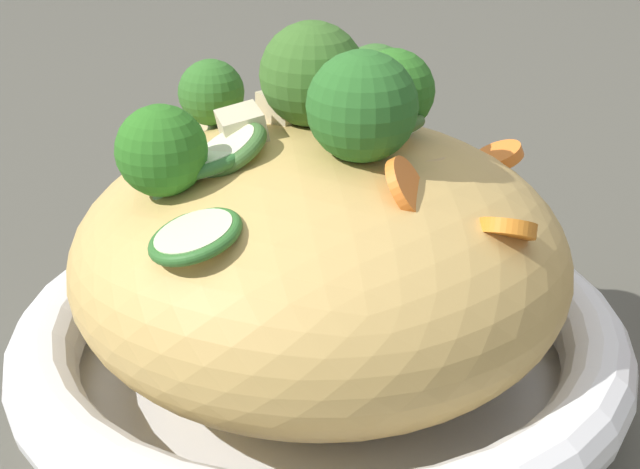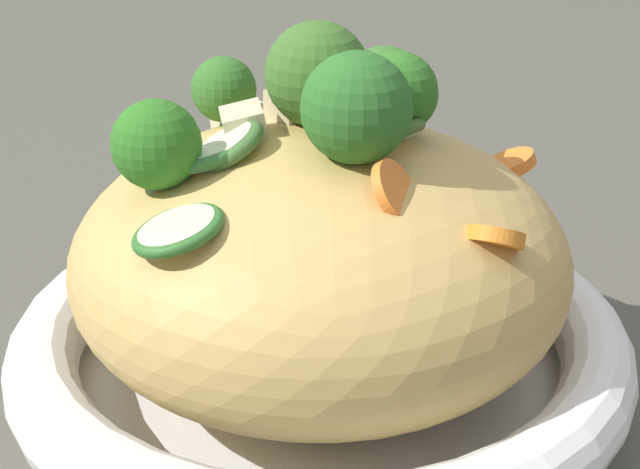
% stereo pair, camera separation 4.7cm
% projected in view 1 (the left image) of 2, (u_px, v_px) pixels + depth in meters
% --- Properties ---
extents(ground_plane, '(3.00, 3.00, 0.00)m').
position_uv_depth(ground_plane, '(320.00, 396.00, 0.51)').
color(ground_plane, '#4D4B41').
extents(serving_bowl, '(0.32, 0.32, 0.05)m').
position_uv_depth(serving_bowl, '(320.00, 352.00, 0.50)').
color(serving_bowl, white).
rests_on(serving_bowl, ground_plane).
extents(noodle_heap, '(0.25, 0.25, 0.13)m').
position_uv_depth(noodle_heap, '(320.00, 258.00, 0.48)').
color(noodle_heap, tan).
rests_on(noodle_heap, serving_bowl).
extents(broccoli_florets, '(0.13, 0.16, 0.07)m').
position_uv_depth(broccoli_florets, '(316.00, 99.00, 0.45)').
color(broccoli_florets, '#97B077').
rests_on(broccoli_florets, serving_bowl).
extents(carrot_coins, '(0.17, 0.13, 0.04)m').
position_uv_depth(carrot_coins, '(419.00, 161.00, 0.46)').
color(carrot_coins, orange).
rests_on(carrot_coins, serving_bowl).
extents(zucchini_slices, '(0.11, 0.14, 0.04)m').
position_uv_depth(zucchini_slices, '(251.00, 169.00, 0.43)').
color(zucchini_slices, beige).
rests_on(zucchini_slices, serving_bowl).
extents(chicken_chunks, '(0.10, 0.07, 0.04)m').
position_uv_depth(chicken_chunks, '(253.00, 120.00, 0.49)').
color(chicken_chunks, beige).
rests_on(chicken_chunks, serving_bowl).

